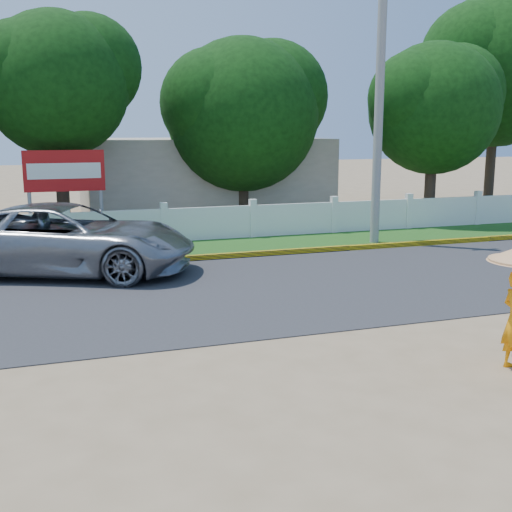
{
  "coord_description": "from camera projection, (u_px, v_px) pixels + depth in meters",
  "views": [
    {
      "loc": [
        -3.74,
        -9.03,
        3.63
      ],
      "look_at": [
        0.0,
        2.0,
        1.3
      ],
      "focal_mm": 45.0,
      "sensor_mm": 36.0,
      "label": 1
    }
  ],
  "objects": [
    {
      "name": "road",
      "position": [
        220.0,
        291.0,
        14.45
      ],
      "size": [
        60.0,
        7.0,
        0.02
      ],
      "primitive_type": "cube",
      "color": "#38383A",
      "rests_on": "ground"
    },
    {
      "name": "fence",
      "position": [
        164.0,
        226.0,
        20.57
      ],
      "size": [
        40.0,
        0.1,
        1.1
      ],
      "primitive_type": "cube",
      "color": "silver",
      "rests_on": "ground"
    },
    {
      "name": "ground",
      "position": [
        296.0,
        358.0,
        10.28
      ],
      "size": [
        120.0,
        120.0,
        0.0
      ],
      "primitive_type": "plane",
      "color": "#9E8460",
      "rests_on": "ground"
    },
    {
      "name": "vehicle",
      "position": [
        67.0,
        239.0,
        16.13
      ],
      "size": [
        7.04,
        5.27,
        1.78
      ],
      "primitive_type": "imported",
      "rotation": [
        0.0,
        0.0,
        1.16
      ],
      "color": "gray",
      "rests_on": "ground"
    },
    {
      "name": "billboard",
      "position": [
        65.0,
        176.0,
        20.35
      ],
      "size": [
        2.5,
        0.13,
        2.95
      ],
      "color": "gray",
      "rests_on": "ground"
    },
    {
      "name": "curb",
      "position": [
        186.0,
        259.0,
        17.74
      ],
      "size": [
        40.0,
        0.18,
        0.16
      ],
      "primitive_type": "cube",
      "color": "yellow",
      "rests_on": "ground"
    },
    {
      "name": "grass_verge",
      "position": [
        174.0,
        250.0,
        19.33
      ],
      "size": [
        60.0,
        3.5,
        0.03
      ],
      "primitive_type": "cube",
      "color": "#2D601E",
      "rests_on": "ground"
    },
    {
      "name": "building_near",
      "position": [
        203.0,
        176.0,
        27.63
      ],
      "size": [
        10.0,
        6.0,
        3.2
      ],
      "primitive_type": "cube",
      "color": "#B7AD99",
      "rests_on": "ground"
    },
    {
      "name": "utility_pole",
      "position": [
        379.0,
        97.0,
        19.74
      ],
      "size": [
        0.28,
        0.28,
        9.13
      ],
      "primitive_type": "cylinder",
      "color": "gray",
      "rests_on": "ground"
    },
    {
      "name": "tree_row",
      "position": [
        203.0,
        88.0,
        23.59
      ],
      "size": [
        34.64,
        8.12,
        9.44
      ],
      "color": "#473828",
      "rests_on": "ground"
    }
  ]
}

